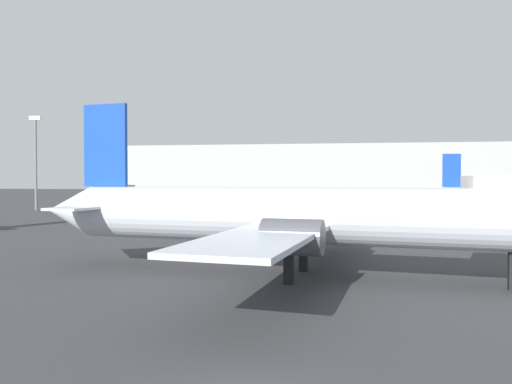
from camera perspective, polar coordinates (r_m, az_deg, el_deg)
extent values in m
cylinder|color=silver|center=(29.82, 7.82, -2.81)|extent=(32.65, 8.47, 3.47)
cone|color=silver|center=(37.39, -20.82, -2.04)|extent=(4.31, 4.02, 3.47)
cube|color=silver|center=(30.17, 4.77, -3.75)|extent=(8.84, 28.36, 0.25)
cube|color=silver|center=(35.93, -17.78, -1.60)|extent=(3.79, 8.94, 0.17)
cube|color=#1947B2|center=(35.67, -17.15, 5.21)|extent=(3.31, 0.82, 5.71)
cylinder|color=#4C4C54|center=(35.21, 8.21, -3.30)|extent=(3.34, 2.31, 1.86)
cylinder|color=#4C4C54|center=(24.81, 4.27, -5.26)|extent=(3.34, 2.31, 1.86)
cube|color=black|center=(32.44, 5.56, -7.38)|extent=(0.59, 0.59, 2.06)
cube|color=black|center=(28.47, 3.84, -8.61)|extent=(0.59, 0.59, 2.06)
cone|color=#B2BCCC|center=(78.28, 19.98, -0.63)|extent=(3.62, 3.31, 3.21)
cube|color=#B2BCCC|center=(80.93, 27.67, -0.99)|extent=(4.75, 24.65, 0.19)
cube|color=#B2BCCC|center=(78.67, 21.54, -0.40)|extent=(2.13, 6.85, 0.13)
cube|color=#1947B2|center=(78.73, 21.85, 2.35)|extent=(2.60, 0.31, 4.99)
cylinder|color=#4C4C54|center=(85.56, 27.12, -0.97)|extent=(2.47, 1.52, 1.46)
cube|color=black|center=(82.57, 27.32, -2.32)|extent=(0.42, 0.42, 1.73)
cylinder|color=#B2BCCC|center=(99.19, -12.42, -0.56)|extent=(18.34, 7.92, 2.76)
cone|color=#B2BCCC|center=(98.99, -6.24, -0.54)|extent=(3.70, 3.52, 2.76)
cone|color=#B2BCCC|center=(100.53, -18.50, -0.57)|extent=(3.70, 3.52, 2.76)
cube|color=#B2BCCC|center=(99.28, -12.94, -0.80)|extent=(9.16, 19.71, 0.17)
cube|color=#B2BCCC|center=(100.21, -17.44, -0.41)|extent=(3.44, 6.37, 0.12)
cube|color=#1947B2|center=(100.10, -17.25, 1.28)|extent=(2.30, 0.88, 3.72)
cylinder|color=#4C4C54|center=(102.92, -12.47, -0.80)|extent=(2.47, 1.89, 1.31)
cylinder|color=#4C4C54|center=(95.55, -12.80, -0.96)|extent=(2.47, 1.89, 1.31)
cube|color=black|center=(99.03, -9.02, -1.72)|extent=(0.45, 0.45, 1.29)
cube|color=black|center=(100.80, -12.87, -1.68)|extent=(0.45, 0.45, 1.29)
cube|color=black|center=(97.90, -13.01, -1.77)|extent=(0.45, 0.45, 1.29)
cube|color=silver|center=(31.04, 25.49, -0.87)|extent=(2.42, 2.82, 2.80)
cylinder|color=slate|center=(105.78, -24.30, 2.85)|extent=(0.50, 0.50, 17.83)
cube|color=#F2EACC|center=(106.44, -24.35, 7.87)|extent=(2.40, 0.50, 0.80)
cube|color=#B7B7B2|center=(123.85, 7.32, 1.96)|extent=(97.48, 18.89, 14.49)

